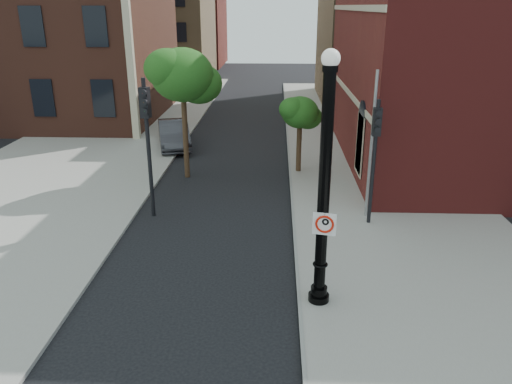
{
  "coord_description": "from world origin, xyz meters",
  "views": [
    {
      "loc": [
        1.36,
        -11.9,
        7.59
      ],
      "look_at": [
        0.78,
        2.0,
        2.38
      ],
      "focal_mm": 35.0,
      "sensor_mm": 36.0,
      "label": 1
    }
  ],
  "objects_px": {
    "parked_car": "(174,134)",
    "traffic_signal_right": "(375,143)",
    "lamppost": "(324,198)",
    "no_parking_sign": "(324,224)",
    "traffic_signal_left": "(147,126)"
  },
  "relations": [
    {
      "from": "no_parking_sign",
      "to": "traffic_signal_left",
      "type": "xyz_separation_m",
      "value": [
        -5.92,
        6.01,
        1.07
      ]
    },
    {
      "from": "parked_car",
      "to": "traffic_signal_right",
      "type": "relative_size",
      "value": 0.99
    },
    {
      "from": "lamppost",
      "to": "traffic_signal_left",
      "type": "height_order",
      "value": "lamppost"
    },
    {
      "from": "parked_car",
      "to": "traffic_signal_right",
      "type": "height_order",
      "value": "traffic_signal_right"
    },
    {
      "from": "lamppost",
      "to": "no_parking_sign",
      "type": "bearing_deg",
      "value": -77.68
    },
    {
      "from": "no_parking_sign",
      "to": "traffic_signal_left",
      "type": "bearing_deg",
      "value": 146.39
    },
    {
      "from": "lamppost",
      "to": "parked_car",
      "type": "bearing_deg",
      "value": 114.06
    },
    {
      "from": "traffic_signal_left",
      "to": "no_parking_sign",
      "type": "bearing_deg",
      "value": -37.07
    },
    {
      "from": "parked_car",
      "to": "traffic_signal_right",
      "type": "bearing_deg",
      "value": -63.24
    },
    {
      "from": "parked_car",
      "to": "traffic_signal_left",
      "type": "distance_m",
      "value": 10.31
    },
    {
      "from": "traffic_signal_left",
      "to": "parked_car",
      "type": "bearing_deg",
      "value": 104.81
    },
    {
      "from": "traffic_signal_left",
      "to": "traffic_signal_right",
      "type": "distance_m",
      "value": 8.15
    },
    {
      "from": "lamppost",
      "to": "parked_car",
      "type": "xyz_separation_m",
      "value": [
        -7.01,
        15.71,
        -2.33
      ]
    },
    {
      "from": "parked_car",
      "to": "traffic_signal_right",
      "type": "xyz_separation_m",
      "value": [
        9.24,
        -10.44,
        2.37
      ]
    },
    {
      "from": "no_parking_sign",
      "to": "traffic_signal_right",
      "type": "height_order",
      "value": "traffic_signal_right"
    }
  ]
}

